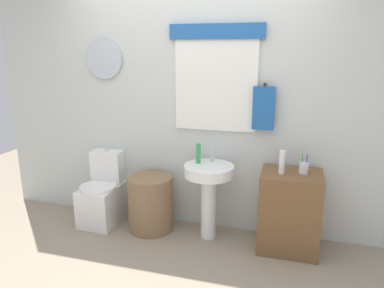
{
  "coord_description": "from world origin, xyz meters",
  "views": [
    {
      "loc": [
        0.97,
        -2.29,
        1.81
      ],
      "look_at": [
        0.08,
        0.8,
        0.96
      ],
      "focal_mm": 33.44,
      "sensor_mm": 36.0,
      "label": 1
    }
  ],
  "objects_px": {
    "laundry_hamper": "(150,203)",
    "lotion_bottle": "(282,162)",
    "pedestal_sink": "(209,185)",
    "toothbrush_cup": "(304,168)",
    "soap_bottle": "(198,153)",
    "toilet": "(103,195)",
    "wooden_cabinet": "(289,211)"
  },
  "relations": [
    {
      "from": "laundry_hamper",
      "to": "lotion_bottle",
      "type": "distance_m",
      "value": 1.4
    },
    {
      "from": "laundry_hamper",
      "to": "lotion_bottle",
      "type": "relative_size",
      "value": 2.71
    },
    {
      "from": "laundry_hamper",
      "to": "toothbrush_cup",
      "type": "relative_size",
      "value": 3.09
    },
    {
      "from": "wooden_cabinet",
      "to": "lotion_bottle",
      "type": "bearing_deg",
      "value": -156.98
    },
    {
      "from": "laundry_hamper",
      "to": "wooden_cabinet",
      "type": "distance_m",
      "value": 1.38
    },
    {
      "from": "wooden_cabinet",
      "to": "laundry_hamper",
      "type": "bearing_deg",
      "value": 180.0
    },
    {
      "from": "laundry_hamper",
      "to": "lotion_bottle",
      "type": "xyz_separation_m",
      "value": [
        1.28,
        -0.04,
        0.57
      ]
    },
    {
      "from": "pedestal_sink",
      "to": "soap_bottle",
      "type": "relative_size",
      "value": 3.81
    },
    {
      "from": "toilet",
      "to": "lotion_bottle",
      "type": "height_order",
      "value": "lotion_bottle"
    },
    {
      "from": "soap_bottle",
      "to": "lotion_bottle",
      "type": "distance_m",
      "value": 0.79
    },
    {
      "from": "laundry_hamper",
      "to": "pedestal_sink",
      "type": "height_order",
      "value": "pedestal_sink"
    },
    {
      "from": "toilet",
      "to": "pedestal_sink",
      "type": "relative_size",
      "value": 1.03
    },
    {
      "from": "laundry_hamper",
      "to": "pedestal_sink",
      "type": "relative_size",
      "value": 0.77
    },
    {
      "from": "pedestal_sink",
      "to": "laundry_hamper",
      "type": "bearing_deg",
      "value": 180.0
    },
    {
      "from": "toilet",
      "to": "lotion_bottle",
      "type": "distance_m",
      "value": 1.93
    },
    {
      "from": "lotion_bottle",
      "to": "toilet",
      "type": "bearing_deg",
      "value": 177.7
    },
    {
      "from": "laundry_hamper",
      "to": "toothbrush_cup",
      "type": "xyz_separation_m",
      "value": [
        1.47,
        0.02,
        0.51
      ]
    },
    {
      "from": "soap_bottle",
      "to": "wooden_cabinet",
      "type": "bearing_deg",
      "value": -3.24
    },
    {
      "from": "soap_bottle",
      "to": "toothbrush_cup",
      "type": "height_order",
      "value": "soap_bottle"
    },
    {
      "from": "laundry_hamper",
      "to": "lotion_bottle",
      "type": "bearing_deg",
      "value": -1.79
    },
    {
      "from": "toilet",
      "to": "pedestal_sink",
      "type": "height_order",
      "value": "toilet"
    },
    {
      "from": "wooden_cabinet",
      "to": "soap_bottle",
      "type": "distance_m",
      "value": 1.0
    },
    {
      "from": "toilet",
      "to": "toothbrush_cup",
      "type": "relative_size",
      "value": 4.17
    },
    {
      "from": "pedestal_sink",
      "to": "lotion_bottle",
      "type": "relative_size",
      "value": 3.54
    },
    {
      "from": "wooden_cabinet",
      "to": "toothbrush_cup",
      "type": "bearing_deg",
      "value": 11.96
    },
    {
      "from": "wooden_cabinet",
      "to": "toothbrush_cup",
      "type": "xyz_separation_m",
      "value": [
        0.09,
        0.02,
        0.43
      ]
    },
    {
      "from": "toilet",
      "to": "lotion_bottle",
      "type": "relative_size",
      "value": 3.66
    },
    {
      "from": "soap_bottle",
      "to": "lotion_bottle",
      "type": "xyz_separation_m",
      "value": [
        0.79,
        -0.09,
        0.01
      ]
    },
    {
      "from": "toilet",
      "to": "laundry_hamper",
      "type": "xyz_separation_m",
      "value": [
        0.56,
        -0.03,
        -0.01
      ]
    },
    {
      "from": "toilet",
      "to": "laundry_hamper",
      "type": "relative_size",
      "value": 1.35
    },
    {
      "from": "soap_bottle",
      "to": "lotion_bottle",
      "type": "bearing_deg",
      "value": -6.5
    },
    {
      "from": "laundry_hamper",
      "to": "soap_bottle",
      "type": "relative_size",
      "value": 2.92
    }
  ]
}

